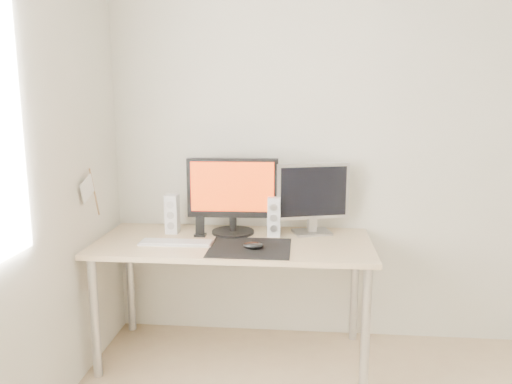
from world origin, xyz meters
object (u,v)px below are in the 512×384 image
object	(u,v)px
second_monitor	(313,195)
phone_dock	(200,230)
keyboard	(176,242)
desk	(234,253)
speaker_left	(172,214)
main_monitor	(233,193)
speaker_right	(274,216)
mouse	(253,246)

from	to	relation	value
second_monitor	phone_dock	size ratio (longest dim) A/B	3.62
second_monitor	keyboard	size ratio (longest dim) A/B	1.05
desk	speaker_left	world-z (taller)	speaker_left
main_monitor	phone_dock	bearing A→B (deg)	-158.40
keyboard	speaker_left	bearing A→B (deg)	109.29
main_monitor	speaker_left	size ratio (longest dim) A/B	2.30
desk	second_monitor	size ratio (longest dim) A/B	3.61
keyboard	phone_dock	bearing A→B (deg)	58.40
speaker_right	speaker_left	bearing A→B (deg)	179.19
main_monitor	speaker_left	xyz separation A→B (m)	(-0.37, -0.01, -0.13)
speaker_left	main_monitor	bearing A→B (deg)	1.95
mouse	main_monitor	size ratio (longest dim) A/B	0.20
mouse	speaker_right	size ratio (longest dim) A/B	0.47
second_monitor	phone_dock	distance (m)	0.71
desk	keyboard	distance (m)	0.34
desk	main_monitor	distance (m)	0.37
desk	keyboard	bearing A→B (deg)	-164.00
mouse	desk	size ratio (longest dim) A/B	0.07
second_monitor	speaker_left	distance (m)	0.87
speaker_right	phone_dock	size ratio (longest dim) A/B	1.96
desk	keyboard	world-z (taller)	keyboard
speaker_left	keyboard	size ratio (longest dim) A/B	0.57
mouse	phone_dock	bearing A→B (deg)	144.80
speaker_right	keyboard	bearing A→B (deg)	-157.84
speaker_right	keyboard	distance (m)	0.60
desk	mouse	bearing A→B (deg)	-51.52
mouse	phone_dock	world-z (taller)	phone_dock
mouse	speaker_right	world-z (taller)	speaker_right
keyboard	phone_dock	xyz separation A→B (m)	(0.10, 0.17, 0.03)
phone_dock	desk	bearing A→B (deg)	-20.20
phone_dock	second_monitor	bearing A→B (deg)	10.34
speaker_left	second_monitor	bearing A→B (deg)	4.04
speaker_left	speaker_right	world-z (taller)	same
main_monitor	speaker_right	distance (m)	0.29
speaker_left	phone_dock	distance (m)	0.21
second_monitor	desk	bearing A→B (deg)	-156.33
speaker_right	keyboard	xyz separation A→B (m)	(-0.55, -0.22, -0.11)
main_monitor	speaker_right	bearing A→B (deg)	-4.87
main_monitor	second_monitor	xyz separation A→B (m)	(0.48, 0.05, -0.01)
main_monitor	keyboard	distance (m)	0.45
second_monitor	phone_dock	xyz separation A→B (m)	(-0.67, -0.12, -0.20)
speaker_right	keyboard	size ratio (longest dim) A/B	0.57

